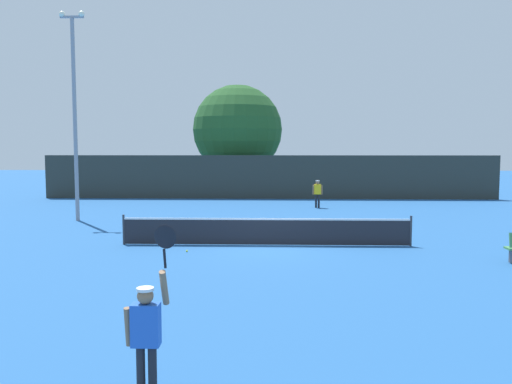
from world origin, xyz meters
The scene contains 9 objects.
ground_plane centered at (0.00, 0.00, 0.00)m, with size 120.00×120.00×0.00m, color #235693.
tennis_net centered at (0.00, 0.00, 0.51)m, with size 10.22×0.08×1.07m.
perimeter_fence centered at (0.00, 16.70, 1.46)m, with size 30.43×0.12×2.92m, color #2D332D.
player_serving centered at (-1.45, -11.41, 1.05)m, with size 0.67×0.38×2.42m.
player_receiving centered at (2.79, 11.56, 0.95)m, with size 0.57×0.23×1.57m.
tennis_ball centered at (-2.60, -1.28, 0.03)m, with size 0.07×0.07×0.07m, color #CCE033.
light_pole centered at (-9.00, 5.98, 5.42)m, with size 1.18×0.28×9.69m.
large_tree centered at (-2.43, 21.04, 4.76)m, with size 6.68×6.68×8.11m.
parked_car_near centered at (9.42, 24.56, 0.78)m, with size 2.07×4.27×1.69m.
Camera 1 is at (0.24, -18.21, 3.46)m, focal length 36.60 mm.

